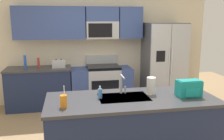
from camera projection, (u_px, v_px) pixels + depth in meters
The scene contains 13 objects.
kitchen_wall_unit at pixel (93, 39), 5.68m from camera, with size 5.20×0.43×2.60m.
back_counter at pixel (39, 88), 5.40m from camera, with size 1.39×0.63×0.90m.
range_oven at pixel (102, 85), 5.65m from camera, with size 1.36×0.61×1.10m.
refrigerator at pixel (164, 63), 5.74m from camera, with size 0.90×0.76×1.85m.
island_counter at pixel (131, 129), 3.41m from camera, with size 2.29×0.95×0.90m.
toaster at pixel (59, 64), 5.32m from camera, with size 0.28×0.16×0.18m.
pepper_mill at pixel (39, 63), 5.29m from camera, with size 0.05×0.05×0.22m, color #B2332D.
bottle_blue at pixel (25, 62), 5.24m from camera, with size 0.06×0.06×0.28m, color blue.
sink_faucet at pixel (122, 83), 3.45m from camera, with size 0.08×0.21×0.28m.
drink_cup_orange at pixel (64, 101), 2.96m from camera, with size 0.08×0.08×0.27m.
soap_dispenser at pixel (100, 93), 3.29m from camera, with size 0.06×0.06×0.17m.
paper_towel_roll at pixel (151, 86), 3.47m from camera, with size 0.12×0.12×0.24m, color white.
backpack at pixel (189, 88), 3.37m from camera, with size 0.32×0.22×0.23m.
Camera 1 is at (-0.75, -3.61, 1.96)m, focal length 39.54 mm.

